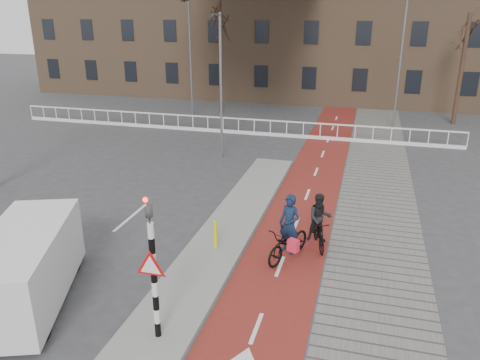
# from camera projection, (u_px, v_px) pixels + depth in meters

# --- Properties ---
(ground) EXTENTS (120.00, 120.00, 0.00)m
(ground) POSITION_uv_depth(u_px,v_px,m) (211.00, 296.00, 12.54)
(ground) COLOR #38383A
(ground) RESTS_ON ground
(bike_lane) EXTENTS (2.50, 60.00, 0.01)m
(bike_lane) POSITION_uv_depth(u_px,v_px,m) (313.00, 179.00, 21.22)
(bike_lane) COLOR maroon
(bike_lane) RESTS_ON ground
(sidewalk) EXTENTS (3.00, 60.00, 0.01)m
(sidewalk) POSITION_uv_depth(u_px,v_px,m) (377.00, 185.00, 20.51)
(sidewalk) COLOR slate
(sidewalk) RESTS_ON ground
(curb_island) EXTENTS (1.80, 16.00, 0.12)m
(curb_island) POSITION_uv_depth(u_px,v_px,m) (229.00, 228.00, 16.32)
(curb_island) COLOR gray
(curb_island) RESTS_ON ground
(traffic_signal) EXTENTS (0.80, 0.80, 3.68)m
(traffic_signal) POSITION_uv_depth(u_px,v_px,m) (153.00, 265.00, 10.18)
(traffic_signal) COLOR black
(traffic_signal) RESTS_ON curb_island
(bollard) EXTENTS (0.12, 0.12, 0.92)m
(bollard) POSITION_uv_depth(u_px,v_px,m) (216.00, 234.00, 14.70)
(bollard) COLOR #D8D70C
(bollard) RESTS_ON curb_island
(cyclist_near) EXTENTS (1.46, 2.14, 2.09)m
(cyclist_near) POSITION_uv_depth(u_px,v_px,m) (289.00, 238.00, 14.16)
(cyclist_near) COLOR black
(cyclist_near) RESTS_ON bike_lane
(cyclist_far) EXTENTS (0.95, 1.75, 1.82)m
(cyclist_far) POSITION_uv_depth(u_px,v_px,m) (319.00, 226.00, 14.86)
(cyclist_far) COLOR black
(cyclist_far) RESTS_ON bike_lane
(van) EXTENTS (3.32, 4.90, 1.96)m
(van) POSITION_uv_depth(u_px,v_px,m) (26.00, 267.00, 11.96)
(van) COLOR silver
(van) RESTS_ON ground
(railing) EXTENTS (28.00, 0.10, 0.99)m
(railing) POSITION_uv_depth(u_px,v_px,m) (223.00, 128.00, 29.08)
(railing) COLOR silver
(railing) RESTS_ON ground
(townhouse_row) EXTENTS (46.00, 10.00, 15.90)m
(townhouse_row) POSITION_uv_depth(u_px,v_px,m) (298.00, 2.00, 39.58)
(townhouse_row) COLOR #7F6047
(townhouse_row) RESTS_ON ground
(tree_mid) EXTENTS (0.23, 0.23, 7.78)m
(tree_mid) POSITION_uv_depth(u_px,v_px,m) (220.00, 59.00, 33.55)
(tree_mid) COLOR #331E16
(tree_mid) RESTS_ON ground
(tree_right) EXTENTS (0.27, 0.27, 7.06)m
(tree_right) POSITION_uv_depth(u_px,v_px,m) (461.00, 70.00, 30.20)
(tree_right) COLOR #331E16
(tree_right) RESTS_ON ground
(streetlight_near) EXTENTS (0.12, 0.12, 7.12)m
(streetlight_near) POSITION_uv_depth(u_px,v_px,m) (221.00, 89.00, 23.05)
(streetlight_near) COLOR slate
(streetlight_near) RESTS_ON ground
(streetlight_left) EXTENTS (0.12, 0.12, 7.91)m
(streetlight_left) POSITION_uv_depth(u_px,v_px,m) (191.00, 59.00, 32.94)
(streetlight_left) COLOR slate
(streetlight_left) RESTS_ON ground
(streetlight_right) EXTENTS (0.12, 0.12, 8.14)m
(streetlight_right) POSITION_uv_depth(u_px,v_px,m) (400.00, 63.00, 29.12)
(streetlight_right) COLOR slate
(streetlight_right) RESTS_ON ground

